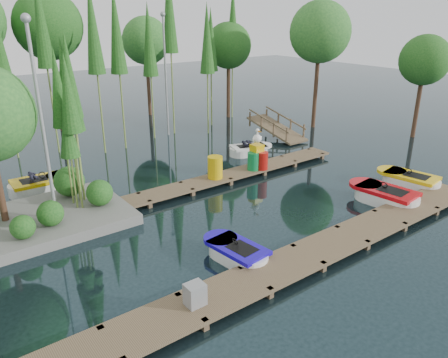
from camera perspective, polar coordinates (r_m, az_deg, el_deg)
ground_plane at (r=17.01m, az=-0.34°, el=-4.31°), size 90.00×90.00×0.00m
near_dock at (r=13.97m, az=10.87°, el=-9.75°), size 18.00×1.50×0.50m
far_dock at (r=19.32m, az=-2.37°, el=-0.36°), size 15.00×1.20×0.50m
island at (r=16.42m, az=-25.76°, el=4.45°), size 6.20×4.20×6.75m
tree_screen at (r=24.04m, az=-20.59°, el=17.06°), size 34.42×18.53×10.31m
lamp_island at (r=15.58m, az=-22.90°, el=8.20°), size 0.30×0.30×7.25m
lamp_rear at (r=26.95m, az=-7.69°, el=14.51°), size 0.30×0.30×7.25m
ramp at (r=27.00m, az=6.86°, el=6.62°), size 1.50×3.94×1.49m
boat_blue at (r=13.83m, az=1.66°, el=-9.66°), size 1.37×2.54×0.82m
boat_red at (r=18.83m, az=20.27°, el=-2.14°), size 1.66×3.08×0.99m
boat_yellow_near at (r=20.95m, az=23.05°, el=-0.23°), size 1.70×2.96×0.94m
boat_yellow_far at (r=20.34m, az=-22.80°, el=-0.73°), size 2.87×1.35×1.42m
boat_white_far at (r=23.67m, az=3.33°, el=3.79°), size 2.61×1.71×1.13m
utility_cabinet at (r=11.46m, az=-3.81°, el=-14.81°), size 0.49×0.41×0.60m
yellow_barrel at (r=19.39m, az=-1.17°, el=1.53°), size 0.67×0.67×1.00m
drum_cluster at (r=20.65m, az=4.43°, el=2.92°), size 1.12×1.02×1.93m
seagull_post at (r=20.81m, az=4.35°, el=3.10°), size 0.54×0.29×0.86m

